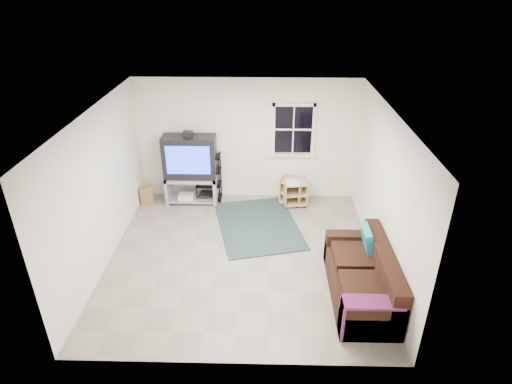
{
  "coord_description": "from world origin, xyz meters",
  "views": [
    {
      "loc": [
        0.39,
        -6.12,
        4.48
      ],
      "look_at": [
        0.23,
        0.4,
        1.07
      ],
      "focal_mm": 30.0,
      "sensor_mm": 36.0,
      "label": 1
    }
  ],
  "objects_px": {
    "av_rack": "(209,180)",
    "side_table_left": "(292,190)",
    "tv_unit": "(190,164)",
    "side_table_right": "(294,190)",
    "sofa": "(363,279)"
  },
  "relations": [
    {
      "from": "tv_unit",
      "to": "av_rack",
      "type": "bearing_deg",
      "value": 12.68
    },
    {
      "from": "side_table_right",
      "to": "sofa",
      "type": "height_order",
      "value": "sofa"
    },
    {
      "from": "side_table_right",
      "to": "sofa",
      "type": "distance_m",
      "value": 3.05
    },
    {
      "from": "av_rack",
      "to": "side_table_left",
      "type": "relative_size",
      "value": 1.86
    },
    {
      "from": "sofa",
      "to": "av_rack",
      "type": "bearing_deg",
      "value": 131.62
    },
    {
      "from": "side_table_left",
      "to": "av_rack",
      "type": "bearing_deg",
      "value": 178.3
    },
    {
      "from": "side_table_left",
      "to": "side_table_right",
      "type": "distance_m",
      "value": 0.09
    },
    {
      "from": "av_rack",
      "to": "side_table_left",
      "type": "xyz_separation_m",
      "value": [
        1.8,
        -0.05,
        -0.18
      ]
    },
    {
      "from": "tv_unit",
      "to": "side_table_right",
      "type": "relative_size",
      "value": 2.85
    },
    {
      "from": "side_table_left",
      "to": "side_table_right",
      "type": "relative_size",
      "value": 1.02
    },
    {
      "from": "side_table_right",
      "to": "sofa",
      "type": "bearing_deg",
      "value": -73.21
    },
    {
      "from": "side_table_left",
      "to": "tv_unit",
      "type": "bearing_deg",
      "value": -179.31
    },
    {
      "from": "side_table_left",
      "to": "sofa",
      "type": "relative_size",
      "value": 0.29
    },
    {
      "from": "av_rack",
      "to": "side_table_right",
      "type": "relative_size",
      "value": 1.89
    },
    {
      "from": "side_table_left",
      "to": "sofa",
      "type": "xyz_separation_m",
      "value": [
        0.91,
        -3.0,
        0.03
      ]
    }
  ]
}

